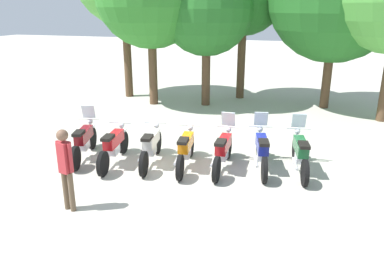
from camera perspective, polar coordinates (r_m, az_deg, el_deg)
name	(u,v)px	position (r m, az deg, el deg)	size (l,w,h in m)	color
ground_plane	(187,166)	(9.89, -0.83, -5.83)	(80.00, 80.00, 0.00)	#BCB7A8
motorcycle_0	(84,140)	(10.65, -16.26, -1.82)	(0.80, 2.14, 1.37)	black
motorcycle_1	(114,146)	(10.10, -11.93, -2.65)	(0.62, 2.18, 0.99)	black
motorcycle_2	(151,146)	(9.93, -6.31, -2.70)	(0.62, 2.18, 0.99)	black
motorcycle_3	(186,149)	(9.66, -0.97, -3.20)	(0.62, 2.19, 0.99)	black
motorcycle_4	(223,150)	(9.58, 4.82, -3.36)	(0.62, 2.19, 1.37)	black
motorcycle_5	(262,150)	(9.72, 10.64, -3.31)	(0.70, 2.16, 1.37)	black
motorcycle_6	(300,152)	(9.78, 16.29, -3.59)	(0.64, 2.18, 1.37)	black
person_0	(65,164)	(7.85, -18.87, -5.23)	(0.41, 0.27, 1.75)	brown
tree_2	(207,9)	(15.56, 2.27, 17.80)	(3.76, 3.76, 5.84)	brown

